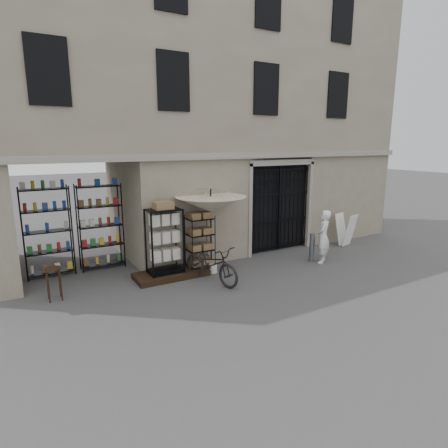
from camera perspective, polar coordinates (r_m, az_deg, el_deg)
ground at (r=10.41m, az=7.77°, el=-8.25°), size 80.00×80.00×0.00m
main_building at (r=13.16m, az=-2.74°, el=16.09°), size 14.00×4.00×9.00m
shop_recess at (r=10.79m, az=-21.21°, el=0.06°), size 3.00×1.70×3.00m
shop_shelving at (r=11.32m, az=-21.77°, el=-0.74°), size 2.70×0.50×2.50m
iron_gate at (r=12.80m, az=7.96°, el=2.60°), size 2.50×0.21×3.00m
step_platform at (r=10.53m, az=-8.05°, el=-7.58°), size 2.00×0.90×0.15m
display_cabinet at (r=10.23m, az=-9.04°, el=-3.10°), size 1.03×0.86×1.91m
wire_rack at (r=10.76m, az=-3.67°, el=-3.01°), size 0.85×0.74×1.63m
market_umbrella at (r=10.52m, az=-2.03°, el=3.67°), size 1.77×1.81×2.86m
white_bucket at (r=10.75m, az=-1.70°, el=-6.82°), size 0.31×0.31×0.23m
bicycle at (r=10.11m, az=-1.91°, el=-8.77°), size 0.92×1.15×1.92m
wooden_stool at (r=9.72m, az=-24.48°, el=-8.19°), size 0.41×0.41×0.79m
steel_bollard at (r=11.97m, az=13.25°, el=-3.50°), size 0.20×0.20×0.88m
shopkeeper at (r=12.05m, az=14.66°, el=-5.65°), size 1.49×1.64×0.39m
easel_sign at (r=14.04m, az=18.04°, el=-0.83°), size 0.67×0.73×1.13m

